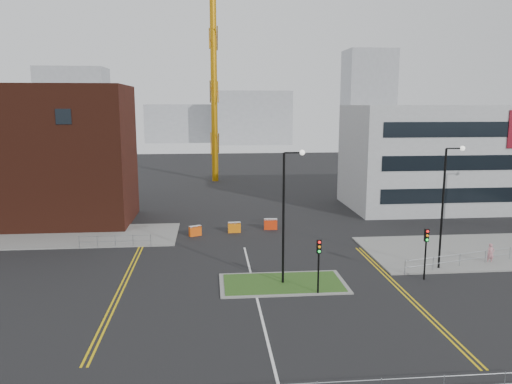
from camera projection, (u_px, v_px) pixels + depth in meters
ground at (267, 340)px, 26.03m from camera, size 200.00×200.00×0.00m
pavement_left at (23, 237)px, 45.76m from camera, size 28.00×8.00×0.12m
pavement_right at (509, 250)px, 41.75m from camera, size 24.00×10.00×0.12m
island_kerb at (283, 283)px, 34.04m from camera, size 8.60×4.60×0.08m
grass_island at (283, 283)px, 34.04m from camera, size 8.00×4.00×0.12m
brick_building at (9, 157)px, 50.18m from camera, size 24.20×10.07×14.24m
office_block at (455, 157)px, 58.71m from camera, size 25.00×12.20×12.00m
tower_crane at (249, 17)px, 77.55m from camera, size 50.90×16.70×36.88m
streetlamp_island at (287, 206)px, 33.13m from camera, size 1.46×0.36×9.18m
streetlamp_right_near at (446, 198)px, 36.19m from camera, size 1.46×0.36×9.18m
traffic_light_island at (319, 256)px, 31.81m from camera, size 0.28×0.33×3.65m
traffic_light_right at (426, 244)px, 34.50m from camera, size 0.28×0.33×3.65m
railing_left at (115, 239)px, 42.54m from camera, size 6.05×0.05×1.10m
railing_right at (510, 251)px, 39.04m from camera, size 19.05×5.05×1.10m
centre_line at (263, 323)px, 27.99m from camera, size 0.15×30.00×0.01m
yellow_left_a at (124, 279)px, 35.01m from camera, size 0.12×24.00×0.01m
yellow_left_b at (128, 279)px, 35.03m from camera, size 0.12×24.00×0.01m
yellow_right_a at (400, 291)px, 32.78m from camera, size 0.12×20.00×0.01m
yellow_right_b at (404, 291)px, 32.80m from camera, size 0.12×20.00×0.01m
skyline_a at (74, 108)px, 138.11m from camera, size 18.00×12.00×22.00m
skyline_b at (251, 118)px, 153.00m from camera, size 24.00×12.00×16.00m
skyline_c at (368, 98)px, 150.25m from camera, size 14.00×12.00×28.00m
skyline_d at (193, 123)px, 161.51m from camera, size 30.00×12.00×12.00m
pedestrian at (491, 254)px, 38.30m from camera, size 0.60×0.40×1.60m
barrier_left at (195, 230)px, 46.38m from camera, size 1.20×0.83×0.96m
barrier_mid at (271, 224)px, 48.79m from camera, size 1.29×0.49×1.07m
barrier_right at (234, 227)px, 47.63m from camera, size 1.22×0.46×1.01m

